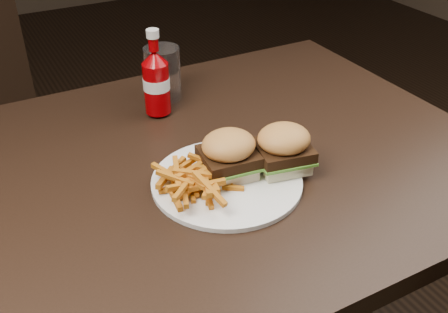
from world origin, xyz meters
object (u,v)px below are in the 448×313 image
ketchup_bottle (157,88)px  tumbler (163,75)px  dining_table (172,177)px  plate (227,181)px

ketchup_bottle → tumbler: (0.04, 0.07, -0.01)m
dining_table → plate: plate is taller
dining_table → tumbler: size_ratio=9.78×
plate → tumbler: size_ratio=2.11×
plate → ketchup_bottle: ketchup_bottle is taller
ketchup_bottle → tumbler: 0.08m
dining_table → plate: bearing=-54.7°
tumbler → ketchup_bottle: bearing=-122.0°
ketchup_bottle → tumbler: size_ratio=0.88×
tumbler → dining_table: bearing=-110.5°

